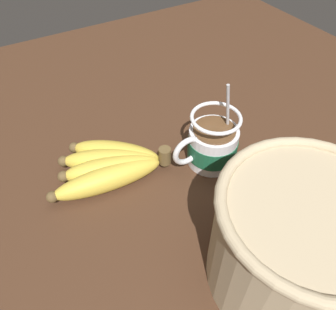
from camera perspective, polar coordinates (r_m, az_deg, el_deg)
table at (r=54.01cm, az=3.00°, el=-6.56°), size 126.50×126.50×3.63cm
coffee_mug at (r=54.02cm, az=7.65°, el=1.84°), size 11.68×8.20×14.73cm
banana_bunch at (r=53.48cm, az=-9.83°, el=-1.76°), size 20.04×13.66×4.40cm
woven_basket at (r=40.53cm, az=21.61°, el=-13.87°), size 20.03×20.03×14.96cm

